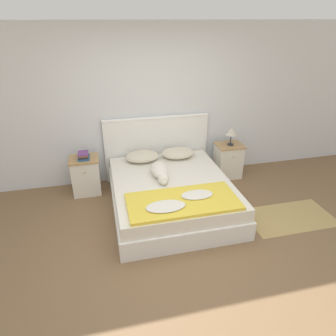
% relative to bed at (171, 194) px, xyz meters
% --- Properties ---
extents(ground_plane, '(16.00, 16.00, 0.00)m').
position_rel_bed_xyz_m(ground_plane, '(-0.09, -1.03, -0.23)').
color(ground_plane, brown).
extents(wall_back, '(9.00, 0.06, 2.55)m').
position_rel_bed_xyz_m(wall_back, '(-0.09, 1.10, 1.05)').
color(wall_back, silver).
rests_on(wall_back, ground_plane).
extents(bed, '(1.71, 2.00, 0.46)m').
position_rel_bed_xyz_m(bed, '(0.00, 0.00, 0.00)').
color(bed, white).
rests_on(bed, ground_plane).
extents(headboard, '(1.79, 0.06, 1.12)m').
position_rel_bed_xyz_m(headboard, '(0.00, 1.02, 0.35)').
color(headboard, white).
rests_on(headboard, ground_plane).
extents(nightstand_left, '(0.45, 0.40, 0.61)m').
position_rel_bed_xyz_m(nightstand_left, '(-1.23, 0.75, 0.08)').
color(nightstand_left, silver).
rests_on(nightstand_left, ground_plane).
extents(nightstand_right, '(0.45, 0.40, 0.61)m').
position_rel_bed_xyz_m(nightstand_right, '(1.23, 0.75, 0.08)').
color(nightstand_right, silver).
rests_on(nightstand_right, ground_plane).
extents(pillow_left, '(0.55, 0.40, 0.16)m').
position_rel_bed_xyz_m(pillow_left, '(-0.30, 0.75, 0.31)').
color(pillow_left, beige).
rests_on(pillow_left, bed).
extents(pillow_right, '(0.55, 0.40, 0.16)m').
position_rel_bed_xyz_m(pillow_right, '(0.30, 0.75, 0.31)').
color(pillow_right, beige).
rests_on(pillow_right, bed).
extents(quilt, '(1.41, 0.68, 0.07)m').
position_rel_bed_xyz_m(quilt, '(-0.01, -0.62, 0.26)').
color(quilt, yellow).
rests_on(quilt, bed).
extents(dog, '(0.25, 0.68, 0.18)m').
position_rel_bed_xyz_m(dog, '(-0.13, 0.14, 0.32)').
color(dog, silver).
rests_on(dog, bed).
extents(book_stack, '(0.18, 0.23, 0.11)m').
position_rel_bed_xyz_m(book_stack, '(-1.22, 0.73, 0.43)').
color(book_stack, '#285689').
rests_on(book_stack, nightstand_left).
extents(table_lamp, '(0.20, 0.20, 0.30)m').
position_rel_bed_xyz_m(table_lamp, '(1.23, 0.72, 0.61)').
color(table_lamp, '#2D2D33').
rests_on(table_lamp, nightstand_right).
extents(rug, '(1.23, 0.70, 0.00)m').
position_rel_bed_xyz_m(rug, '(1.60, -0.65, -0.23)').
color(rug, tan).
rests_on(rug, ground_plane).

